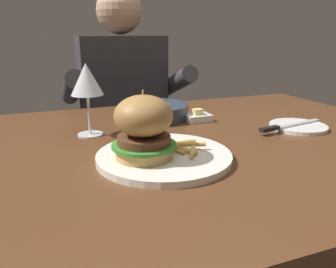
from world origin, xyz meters
TOP-DOWN VIEW (x-y plane):
  - dining_table at (0.00, 0.00)m, footprint 1.40×0.89m
  - main_plate at (-0.05, -0.10)m, footprint 0.28×0.28m
  - burger_sandwich at (-0.09, -0.11)m, footprint 0.13×0.13m
  - fries_pile at (-0.00, -0.10)m, footprint 0.08×0.10m
  - wine_glass at (-0.16, 0.12)m, footprint 0.08×0.08m
  - bread_plate at (0.38, -0.01)m, footprint 0.15×0.15m
  - table_knife at (0.33, -0.02)m, footprint 0.22×0.05m
  - butter_dish at (0.15, 0.16)m, footprint 0.08×0.06m
  - soup_bowl at (0.05, 0.23)m, footprint 0.20×0.20m
  - diner_person at (0.06, 0.72)m, footprint 0.51×0.36m

SIDE VIEW (x-z plane):
  - diner_person at x=0.06m, z-range -0.02..1.15m
  - dining_table at x=0.00m, z-range 0.29..1.03m
  - bread_plate at x=0.38m, z-range 0.74..0.75m
  - main_plate at x=-0.05m, z-range 0.74..0.75m
  - butter_dish at x=0.15m, z-range 0.73..0.77m
  - table_knife at x=0.33m, z-range 0.75..0.76m
  - fries_pile at x=0.00m, z-range 0.75..0.77m
  - soup_bowl at x=0.05m, z-range 0.74..0.79m
  - burger_sandwich at x=-0.09m, z-range 0.75..0.88m
  - wine_glass at x=-0.16m, z-range 0.79..0.97m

